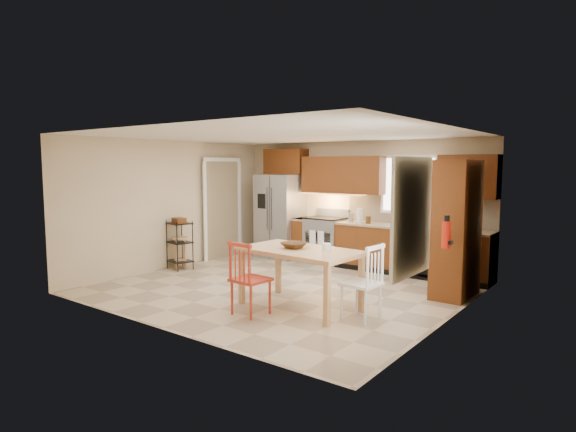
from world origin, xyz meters
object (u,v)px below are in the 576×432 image
(soap_bottle, at_px, (419,222))
(pantry, at_px, (456,229))
(refrigerator, at_px, (280,216))
(table_bowl, at_px, (294,249))
(dining_table, at_px, (300,279))
(chair_white, at_px, (361,282))
(range_stove, at_px, (326,241))
(fire_extinguisher, at_px, (446,235))
(chair_red, at_px, (251,278))
(utility_cart, at_px, (180,245))
(bar_stool, at_px, (180,253))
(table_jar, at_px, (326,249))

(soap_bottle, relative_size, pantry, 0.09)
(refrigerator, relative_size, soap_bottle, 9.53)
(table_bowl, bearing_deg, dining_table, 0.00)
(dining_table, height_order, chair_white, chair_white)
(range_stove, xyz_separation_m, dining_table, (1.42, -2.91, -0.05))
(pantry, height_order, fire_extinguisher, pantry)
(dining_table, bearing_deg, table_bowl, -176.01)
(chair_red, relative_size, utility_cart, 1.05)
(soap_bottle, relative_size, bar_stool, 0.30)
(range_stove, xyz_separation_m, chair_red, (1.07, -3.56, 0.04))
(refrigerator, xyz_separation_m, pantry, (4.13, -0.93, 0.14))
(pantry, height_order, utility_cart, pantry)
(chair_white, bearing_deg, range_stove, 43.56)
(pantry, height_order, dining_table, pantry)
(dining_table, height_order, table_bowl, table_bowl)
(pantry, relative_size, dining_table, 1.23)
(table_jar, distance_m, utility_cart, 3.80)
(pantry, relative_size, chair_red, 2.10)
(table_bowl, bearing_deg, utility_cart, 168.14)
(chair_red, bearing_deg, table_bowl, 73.44)
(soap_bottle, height_order, chair_red, soap_bottle)
(refrigerator, relative_size, utility_cart, 1.91)
(refrigerator, xyz_separation_m, dining_table, (2.57, -2.85, -0.50))
(fire_extinguisher, xyz_separation_m, chair_white, (-0.81, -0.83, -0.60))
(range_stove, height_order, utility_cart, utility_cart)
(refrigerator, bearing_deg, table_jar, -43.07)
(range_stove, relative_size, utility_cart, 0.97)
(pantry, height_order, chair_red, pantry)
(soap_bottle, bearing_deg, bar_stool, -151.81)
(chair_red, relative_size, bar_stool, 1.59)
(range_stove, relative_size, dining_table, 0.54)
(table_bowl, bearing_deg, refrigerator, 130.76)
(fire_extinguisher, bearing_deg, soap_bottle, 120.53)
(range_stove, bearing_deg, utility_cart, -131.19)
(refrigerator, bearing_deg, chair_red, -57.68)
(soap_bottle, bearing_deg, range_stove, 177.60)
(chair_red, distance_m, table_bowl, 0.77)
(chair_red, bearing_deg, soap_bottle, 78.50)
(bar_stool, bearing_deg, utility_cart, -78.08)
(pantry, xyz_separation_m, table_jar, (-1.19, -1.82, -0.18))
(refrigerator, distance_m, bar_stool, 2.38)
(fire_extinguisher, xyz_separation_m, utility_cart, (-5.13, -0.19, -0.62))
(fire_extinguisher, distance_m, bar_stool, 5.19)
(fire_extinguisher, xyz_separation_m, dining_table, (-1.76, -0.88, -0.69))
(range_stove, height_order, dining_table, range_stove)
(table_bowl, relative_size, bar_stool, 0.55)
(chair_red, xyz_separation_m, chair_white, (1.30, 0.70, 0.00))
(utility_cart, bearing_deg, pantry, 27.05)
(pantry, bearing_deg, refrigerator, 167.38)
(dining_table, distance_m, chair_red, 0.74)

